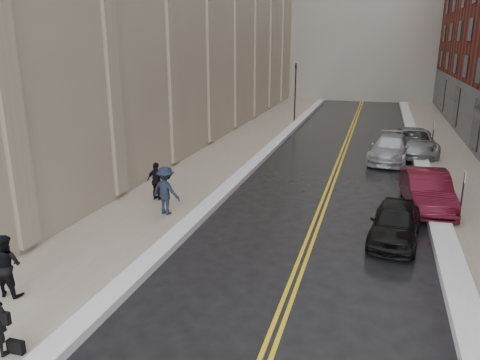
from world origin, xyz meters
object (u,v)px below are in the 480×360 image
Objects in this scene: car_silver_far at (413,142)px; pedestrian_b at (166,190)px; pedestrian_c at (157,181)px; car_black at (395,223)px; car_silver_near at (390,148)px; pedestrian_a at (6,265)px; car_maroon at (427,190)px.

pedestrian_b reaches higher than car_silver_far.
pedestrian_c is (-1.17, 1.52, -0.14)m from pedestrian_b.
car_black is 12.41m from car_silver_near.
pedestrian_b reaches higher than pedestrian_a.
car_maroon reaches higher than car_silver_near.
pedestrian_a is 7.29m from pedestrian_b.
car_silver_far is at bearing 65.72° from car_silver_near.
car_black is 2.06× the size of pedestrian_b.
pedestrian_b is (-10.32, -4.20, 0.34)m from car_maroon.
pedestrian_a is (-11.79, -21.96, 0.23)m from car_silver_far.
pedestrian_b is at bearing -117.41° from car_silver_near.
car_black is 0.78× the size of car_silver_near.
pedestrian_b is (-10.32, -14.81, 0.34)m from car_silver_far.
car_silver_far is 2.91× the size of pedestrian_b.
car_silver_near is at bearing -125.28° from car_silver_far.
pedestrian_a reaches higher than pedestrian_c.
car_black is 2.41× the size of pedestrian_c.
car_silver_near is 3.09× the size of pedestrian_c.
pedestrian_a reaches higher than car_maroon.
car_silver_near is (-0.04, 12.41, 0.07)m from car_black.
car_maroon is 2.77× the size of pedestrian_a.
car_black is 10.21m from pedestrian_c.
car_silver_far is (1.37, 14.65, 0.11)m from car_black.
car_maroon is 8.49m from car_silver_near.
car_silver_far is 3.26× the size of pedestrian_a.
pedestrian_c is (-10.12, 1.36, 0.30)m from car_black.
car_silver_far is 3.40× the size of pedestrian_c.
car_black is at bearing -113.94° from car_maroon.
pedestrian_c is at bearing -124.46° from car_silver_near.
car_maroon is at bearing -135.41° from pedestrian_a.
pedestrian_a is 8.67m from pedestrian_c.
car_silver_far is at bearing -117.53° from pedestrian_a.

